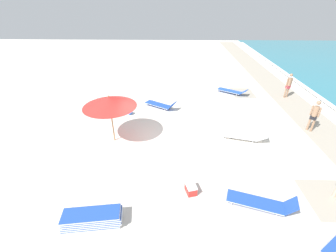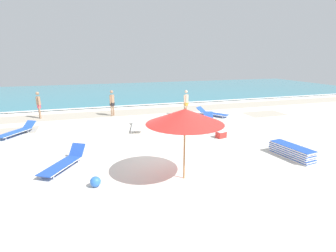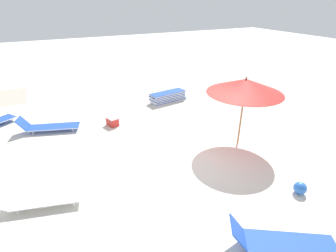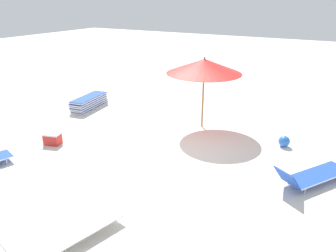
{
  "view_description": "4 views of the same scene",
  "coord_description": "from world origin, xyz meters",
  "px_view_note": "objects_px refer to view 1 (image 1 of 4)",
  "views": [
    {
      "loc": [
        9.53,
        1.09,
        6.42
      ],
      "look_at": [
        -0.31,
        0.81,
        0.69
      ],
      "focal_mm": 24.0,
      "sensor_mm": 36.0,
      "label": 1
    },
    {
      "loc": [
        -2.96,
        -9.5,
        4.02
      ],
      "look_at": [
        0.33,
        0.86,
        1.1
      ],
      "focal_mm": 28.0,
      "sensor_mm": 36.0,
      "label": 2
    },
    {
      "loc": [
        -6.28,
        4.01,
        4.79
      ],
      "look_at": [
        0.31,
        0.77,
        1.14
      ],
      "focal_mm": 28.0,
      "sensor_mm": 36.0,
      "label": 3
    },
    {
      "loc": [
        -4.31,
        8.08,
        4.31
      ],
      "look_at": [
        -0.09,
        0.69,
        0.93
      ],
      "focal_mm": 35.0,
      "sensor_mm": 36.0,
      "label": 4
    }
  ],
  "objects_px": {
    "sun_lounger_near_water_left": "(244,136)",
    "beachgoer_strolling_adult": "(289,84)",
    "cooler_box": "(191,189)",
    "lounger_stack": "(92,218)",
    "beach_ball": "(130,112)",
    "beach_umbrella": "(109,102)",
    "sun_lounger_near_water_right": "(261,202)",
    "beachgoer_shoreline_child": "(315,114)",
    "sun_lounger_beside_umbrella": "(232,91)",
    "sun_lounger_under_umbrella": "(161,105)"
  },
  "relations": [
    {
      "from": "sun_lounger_beside_umbrella",
      "to": "beachgoer_shoreline_child",
      "type": "bearing_deg",
      "value": 64.23
    },
    {
      "from": "beachgoer_shoreline_child",
      "to": "beach_umbrella",
      "type": "bearing_deg",
      "value": 52.01
    },
    {
      "from": "beach_umbrella",
      "to": "beachgoer_strolling_adult",
      "type": "relative_size",
      "value": 1.43
    },
    {
      "from": "lounger_stack",
      "to": "beachgoer_strolling_adult",
      "type": "xyz_separation_m",
      "value": [
        -10.8,
        10.67,
        0.75
      ]
    },
    {
      "from": "lounger_stack",
      "to": "sun_lounger_beside_umbrella",
      "type": "bearing_deg",
      "value": 140.81
    },
    {
      "from": "beach_ball",
      "to": "cooler_box",
      "type": "bearing_deg",
      "value": 28.31
    },
    {
      "from": "sun_lounger_near_water_left",
      "to": "beachgoer_strolling_adult",
      "type": "relative_size",
      "value": 1.27
    },
    {
      "from": "beach_ball",
      "to": "sun_lounger_under_umbrella",
      "type": "bearing_deg",
      "value": 118.94
    },
    {
      "from": "lounger_stack",
      "to": "sun_lounger_near_water_left",
      "type": "relative_size",
      "value": 0.88
    },
    {
      "from": "lounger_stack",
      "to": "sun_lounger_near_water_right",
      "type": "xyz_separation_m",
      "value": [
        -0.83,
        5.65,
        -0.03
      ]
    },
    {
      "from": "beachgoer_shoreline_child",
      "to": "cooler_box",
      "type": "relative_size",
      "value": 3.06
    },
    {
      "from": "sun_lounger_near_water_right",
      "to": "beach_ball",
      "type": "distance_m",
      "value": 9.03
    },
    {
      "from": "sun_lounger_near_water_left",
      "to": "beachgoer_shoreline_child",
      "type": "relative_size",
      "value": 1.27
    },
    {
      "from": "sun_lounger_under_umbrella",
      "to": "sun_lounger_beside_umbrella",
      "type": "xyz_separation_m",
      "value": [
        -2.63,
        5.23,
        -0.01
      ]
    },
    {
      "from": "sun_lounger_near_water_right",
      "to": "sun_lounger_near_water_left",
      "type": "bearing_deg",
      "value": -169.79
    },
    {
      "from": "sun_lounger_under_umbrella",
      "to": "beachgoer_shoreline_child",
      "type": "xyz_separation_m",
      "value": [
        2.66,
        8.3,
        0.78
      ]
    },
    {
      "from": "sun_lounger_under_umbrella",
      "to": "cooler_box",
      "type": "relative_size",
      "value": 3.8
    },
    {
      "from": "sun_lounger_near_water_left",
      "to": "beach_ball",
      "type": "distance_m",
      "value": 6.87
    },
    {
      "from": "sun_lounger_beside_umbrella",
      "to": "sun_lounger_near_water_right",
      "type": "height_order",
      "value": "sun_lounger_near_water_right"
    },
    {
      "from": "sun_lounger_under_umbrella",
      "to": "sun_lounger_near_water_right",
      "type": "xyz_separation_m",
      "value": [
        7.95,
        3.94,
        -0.0
      ]
    },
    {
      "from": "sun_lounger_beside_umbrella",
      "to": "beach_ball",
      "type": "relative_size",
      "value": 6.33
    },
    {
      "from": "beachgoer_shoreline_child",
      "to": "lounger_stack",
      "type": "bearing_deg",
      "value": 76.63
    },
    {
      "from": "lounger_stack",
      "to": "cooler_box",
      "type": "relative_size",
      "value": 3.43
    },
    {
      "from": "sun_lounger_near_water_left",
      "to": "cooler_box",
      "type": "bearing_deg",
      "value": -24.43
    },
    {
      "from": "beachgoer_shoreline_child",
      "to": "beachgoer_strolling_adult",
      "type": "bearing_deg",
      "value": -52.96
    },
    {
      "from": "sun_lounger_near_water_right",
      "to": "beachgoer_shoreline_child",
      "type": "xyz_separation_m",
      "value": [
        -5.29,
        4.36,
        0.78
      ]
    },
    {
      "from": "sun_lounger_beside_umbrella",
      "to": "lounger_stack",
      "type": "bearing_deg",
      "value": 2.77
    },
    {
      "from": "beachgoer_strolling_adult",
      "to": "beach_ball",
      "type": "height_order",
      "value": "beachgoer_strolling_adult"
    },
    {
      "from": "sun_lounger_near_water_left",
      "to": "beachgoer_strolling_adult",
      "type": "bearing_deg",
      "value": 155.83
    },
    {
      "from": "beachgoer_strolling_adult",
      "to": "beachgoer_shoreline_child",
      "type": "bearing_deg",
      "value": 64.8
    },
    {
      "from": "sun_lounger_under_umbrella",
      "to": "sun_lounger_beside_umbrella",
      "type": "relative_size",
      "value": 1.01
    },
    {
      "from": "sun_lounger_near_water_left",
      "to": "beachgoer_shoreline_child",
      "type": "bearing_deg",
      "value": 118.69
    },
    {
      "from": "lounger_stack",
      "to": "beach_umbrella",
      "type": "bearing_deg",
      "value": 177.32
    },
    {
      "from": "sun_lounger_under_umbrella",
      "to": "sun_lounger_near_water_right",
      "type": "bearing_deg",
      "value": 58.1
    },
    {
      "from": "beach_umbrella",
      "to": "beachgoer_strolling_adult",
      "type": "height_order",
      "value": "beach_umbrella"
    },
    {
      "from": "beachgoer_strolling_adult",
      "to": "cooler_box",
      "type": "relative_size",
      "value": 3.06
    },
    {
      "from": "sun_lounger_under_umbrella",
      "to": "sun_lounger_near_water_right",
      "type": "relative_size",
      "value": 0.95
    },
    {
      "from": "sun_lounger_beside_umbrella",
      "to": "cooler_box",
      "type": "distance_m",
      "value": 10.63
    },
    {
      "from": "beach_umbrella",
      "to": "sun_lounger_near_water_right",
      "type": "relative_size",
      "value": 1.1
    },
    {
      "from": "beach_umbrella",
      "to": "sun_lounger_near_water_right",
      "type": "bearing_deg",
      "value": 56.47
    },
    {
      "from": "sun_lounger_near_water_left",
      "to": "beach_ball",
      "type": "bearing_deg",
      "value": -98.2
    },
    {
      "from": "beach_umbrella",
      "to": "sun_lounger_under_umbrella",
      "type": "relative_size",
      "value": 1.15
    },
    {
      "from": "cooler_box",
      "to": "beachgoer_strolling_adult",
      "type": "bearing_deg",
      "value": 125.45
    },
    {
      "from": "beach_ball",
      "to": "sun_lounger_near_water_right",
      "type": "bearing_deg",
      "value": 39.99
    },
    {
      "from": "sun_lounger_near_water_right",
      "to": "beachgoer_shoreline_child",
      "type": "relative_size",
      "value": 1.31
    },
    {
      "from": "beachgoer_shoreline_child",
      "to": "beachgoer_strolling_adult",
      "type": "relative_size",
      "value": 1.0
    },
    {
      "from": "sun_lounger_beside_umbrella",
      "to": "beach_ball",
      "type": "distance_m",
      "value": 7.98
    },
    {
      "from": "lounger_stack",
      "to": "beach_ball",
      "type": "height_order",
      "value": "lounger_stack"
    },
    {
      "from": "beach_umbrella",
      "to": "beachgoer_shoreline_child",
      "type": "xyz_separation_m",
      "value": [
        -1.26,
        10.45,
        -1.14
      ]
    },
    {
      "from": "lounger_stack",
      "to": "sun_lounger_beside_umbrella",
      "type": "height_order",
      "value": "sun_lounger_beside_umbrella"
    }
  ]
}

